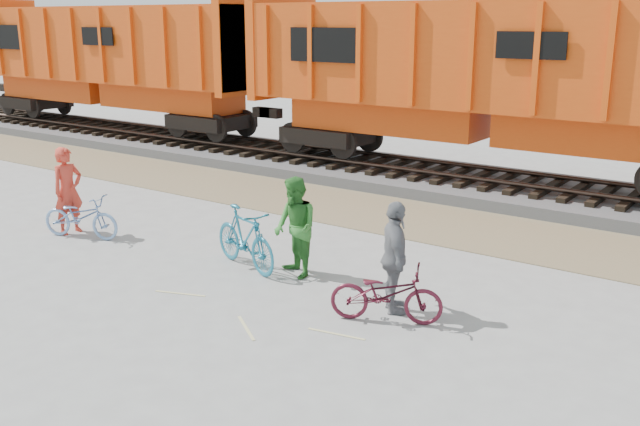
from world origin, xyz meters
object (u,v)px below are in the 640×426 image
at_px(person_man, 295,228).
at_px(bicycle_maroon, 386,294).
at_px(bicycle_teal, 245,238).
at_px(bicycle_blue, 81,217).
at_px(hopper_car_center, 495,76).
at_px(person_solo, 68,191).
at_px(person_woman, 395,258).
at_px(hopper_car_left, 110,58).

bearing_deg(person_man, bicycle_maroon, 8.81).
relative_size(bicycle_teal, bicycle_maroon, 1.12).
bearing_deg(bicycle_blue, hopper_car_center, -49.48).
bearing_deg(bicycle_teal, bicycle_blue, 115.36).
bearing_deg(bicycle_maroon, person_man, 47.34).
height_order(bicycle_maroon, person_solo, person_solo).
height_order(bicycle_teal, bicycle_maroon, bicycle_teal).
distance_m(hopper_car_center, person_woman, 8.87).
relative_size(bicycle_maroon, person_woman, 0.95).
relative_size(person_solo, person_man, 1.03).
height_order(hopper_car_left, bicycle_teal, hopper_car_left).
relative_size(hopper_car_center, bicycle_blue, 8.09).
xyz_separation_m(bicycle_blue, person_solo, (-0.50, 0.10, 0.47)).
bearing_deg(person_solo, bicycle_blue, -98.81).
xyz_separation_m(hopper_car_center, person_woman, (1.92, -8.39, -2.12)).
xyz_separation_m(person_solo, person_man, (5.51, 0.66, -0.03)).
height_order(bicycle_teal, person_man, person_man).
bearing_deg(hopper_car_center, bicycle_teal, -98.89).
bearing_deg(bicycle_blue, bicycle_maroon, -108.57).
bearing_deg(person_solo, bicycle_maroon, -88.45).
xyz_separation_m(bicycle_maroon, person_man, (-2.31, 0.79, 0.45)).
height_order(hopper_car_center, person_woman, hopper_car_center).
bearing_deg(bicycle_teal, person_solo, 113.23).
xyz_separation_m(person_man, person_woman, (2.21, -0.39, -0.01)).
height_order(hopper_car_center, person_solo, hopper_car_center).
xyz_separation_m(bicycle_maroon, person_woman, (-0.10, 0.40, 0.44)).
xyz_separation_m(hopper_car_center, person_solo, (-5.79, -8.66, -2.09)).
relative_size(bicycle_teal, person_woman, 1.07).
xyz_separation_m(hopper_car_center, bicycle_teal, (-1.28, -8.20, -2.44)).
xyz_separation_m(bicycle_blue, bicycle_teal, (4.01, 0.56, 0.11)).
distance_m(bicycle_maroon, person_man, 2.48).
xyz_separation_m(hopper_car_center, person_man, (-0.28, -8.00, -2.12)).
relative_size(hopper_car_center, person_woman, 7.93).
xyz_separation_m(bicycle_blue, person_man, (5.01, 0.76, 0.44)).
relative_size(hopper_car_left, bicycle_teal, 7.40).
distance_m(bicycle_teal, person_woman, 3.23).
bearing_deg(person_woman, hopper_car_center, -25.02).
relative_size(hopper_car_center, bicycle_teal, 7.40).
height_order(person_solo, person_man, person_solo).
bearing_deg(hopper_car_center, person_solo, -123.78).
height_order(bicycle_blue, person_woman, person_woman).
relative_size(bicycle_teal, person_solo, 1.03).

